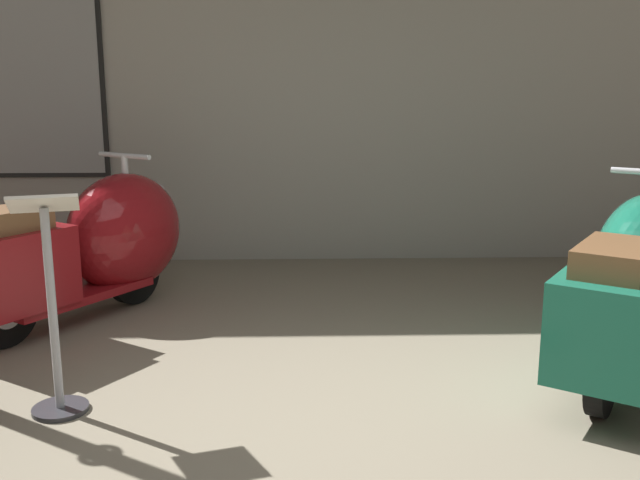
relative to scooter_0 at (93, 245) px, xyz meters
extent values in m
plane|color=gray|center=(1.57, -2.01, -0.52)|extent=(60.00, 60.00, 0.00)
cube|color=#ADA89E|center=(1.57, 1.73, 1.48)|extent=(18.00, 0.20, 3.99)
cube|color=black|center=(-0.97, 1.62, 1.07)|extent=(1.39, 0.03, 1.59)
cube|color=#9E9E9E|center=(-0.97, 1.60, 1.07)|extent=(1.31, 0.01, 1.51)
cylinder|color=black|center=(0.20, 0.30, -0.29)|extent=(0.33, 0.43, 0.46)
cylinder|color=silver|center=(0.20, 0.30, -0.29)|extent=(0.21, 0.23, 0.21)
cylinder|color=black|center=(-0.41, -0.60, -0.29)|extent=(0.33, 0.43, 0.46)
cylinder|color=silver|center=(-0.41, -0.60, -0.29)|extent=(0.21, 0.23, 0.21)
cube|color=maroon|center=(-0.10, -0.15, -0.31)|extent=(0.95, 1.13, 0.06)
ellipsoid|color=maroon|center=(0.17, 0.25, 0.04)|extent=(1.03, 1.13, 0.87)
cube|color=maroon|center=(-0.38, -0.57, -0.04)|extent=(0.81, 0.90, 0.50)
cube|color=brown|center=(-0.38, -0.57, 0.28)|extent=(0.57, 0.63, 0.14)
sphere|color=silver|center=(0.35, 0.51, 0.28)|extent=(0.17, 0.17, 0.17)
cylinder|color=silver|center=(0.19, 0.28, 0.44)|extent=(0.05, 0.05, 0.32)
cylinder|color=silver|center=(0.19, 0.28, 0.60)|extent=(0.44, 0.31, 0.04)
cylinder|color=black|center=(2.95, -1.65, -0.29)|extent=(0.33, 0.43, 0.46)
cylinder|color=silver|center=(2.95, -1.65, -0.29)|extent=(0.21, 0.23, 0.20)
cube|color=#196B51|center=(3.26, -1.20, -0.31)|extent=(0.95, 1.12, 0.06)
cube|color=#196B51|center=(2.98, -1.61, -0.04)|extent=(0.81, 0.90, 0.50)
cube|color=brown|center=(2.98, -1.61, 0.28)|extent=(0.57, 0.63, 0.14)
cylinder|color=#333338|center=(0.23, -1.54, -0.50)|extent=(0.28, 0.28, 0.02)
cylinder|color=#A5A5AD|center=(0.23, -1.54, 0.02)|extent=(0.04, 0.04, 1.02)
cube|color=silver|center=(0.23, -1.54, 0.55)|extent=(0.37, 0.30, 0.12)
camera|label=1|loc=(1.45, -4.95, 1.11)|focal=40.37mm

